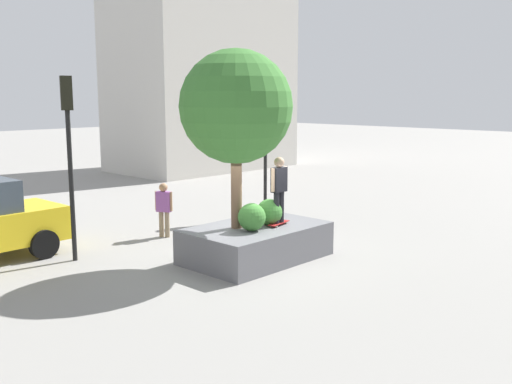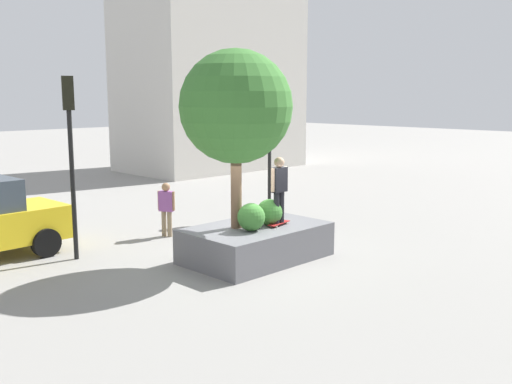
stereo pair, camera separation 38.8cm
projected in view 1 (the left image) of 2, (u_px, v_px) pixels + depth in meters
ground_plane at (253, 260)px, 15.11m from camera, size 120.00×120.00×0.00m
planter_ledge at (256, 243)px, 15.12m from camera, size 3.64×2.34×0.89m
plaza_tree at (236, 107)px, 14.33m from camera, size 2.85×2.85×4.51m
boxwood_shrub at (269, 212)px, 15.12m from camera, size 0.69×0.69×0.69m
hedge_clump at (252, 217)px, 14.47m from camera, size 0.70×0.70×0.70m
skateboard at (279, 223)px, 15.12m from camera, size 0.83×0.36×0.07m
skateboarder at (279, 185)px, 14.95m from camera, size 0.59×0.27×1.73m
traffic_light_corner at (266, 134)px, 20.24m from camera, size 0.37×0.36×4.23m
traffic_light_median at (69, 137)px, 14.57m from camera, size 0.35×0.37×4.73m
passerby_with_bag at (164, 206)px, 17.42m from camera, size 0.37×0.51×1.66m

